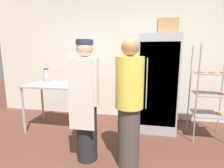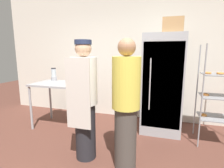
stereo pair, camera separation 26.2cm
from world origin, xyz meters
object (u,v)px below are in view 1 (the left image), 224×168
(donut_box, at_px, (71,82))
(blender_pitcher, at_px, (46,76))
(person_customer, at_px, (129,104))
(refrigerator, at_px, (157,84))
(cardboard_storage_box, at_px, (167,26))
(person_baker, at_px, (86,100))
(baking_rack, at_px, (210,93))

(donut_box, distance_m, blender_pitcher, 0.66)
(person_customer, bearing_deg, refrigerator, 71.91)
(refrigerator, height_order, person_customer, refrigerator)
(cardboard_storage_box, bearing_deg, person_baker, -133.85)
(person_baker, bearing_deg, baking_rack, 28.63)
(baking_rack, bearing_deg, donut_box, -177.75)
(donut_box, height_order, cardboard_storage_box, cardboard_storage_box)
(cardboard_storage_box, bearing_deg, baking_rack, -10.71)
(blender_pitcher, height_order, person_baker, person_baker)
(person_baker, xyz_separation_m, person_customer, (0.60, -0.03, -0.01))
(donut_box, xyz_separation_m, person_customer, (1.23, -0.97, -0.10))
(donut_box, height_order, blender_pitcher, blender_pitcher)
(blender_pitcher, xyz_separation_m, person_baker, (1.27, -1.11, -0.16))
(baking_rack, relative_size, cardboard_storage_box, 4.68)
(refrigerator, relative_size, donut_box, 6.60)
(blender_pitcher, relative_size, person_customer, 0.16)
(refrigerator, xyz_separation_m, blender_pitcher, (-2.28, -0.13, 0.11))
(baking_rack, relative_size, person_baker, 0.98)
(baking_rack, bearing_deg, person_baker, -151.37)
(refrigerator, bearing_deg, cardboard_storage_box, -25.76)
(donut_box, bearing_deg, refrigerator, 10.48)
(refrigerator, xyz_separation_m, donut_box, (-1.65, -0.31, 0.03))
(baking_rack, bearing_deg, blender_pitcher, 178.69)
(cardboard_storage_box, relative_size, person_customer, 0.21)
(person_baker, bearing_deg, blender_pitcher, 138.71)
(refrigerator, bearing_deg, baking_rack, -12.97)
(cardboard_storage_box, relative_size, person_baker, 0.21)
(person_baker, bearing_deg, refrigerator, 50.87)
(donut_box, xyz_separation_m, cardboard_storage_box, (1.77, 0.24, 1.02))
(refrigerator, xyz_separation_m, baking_rack, (0.89, -0.21, -0.11))
(baking_rack, distance_m, person_baker, 2.17)
(blender_pitcher, bearing_deg, person_customer, -31.54)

